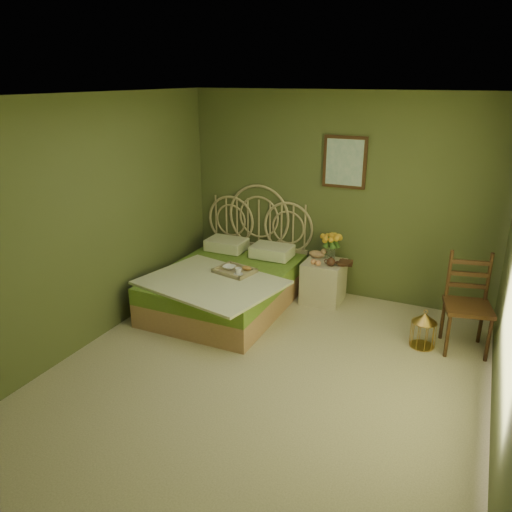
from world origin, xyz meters
The scene contains 13 objects.
floor centered at (0.00, 0.00, 0.00)m, with size 4.50×4.50×0.00m, color beige.
ceiling centered at (0.00, 0.00, 2.60)m, with size 4.50×4.50×0.00m, color silver.
wall_back centered at (0.00, 2.25, 1.30)m, with size 4.00×4.00×0.00m, color #4F582E.
wall_left centered at (-2.00, 0.00, 1.30)m, with size 4.50×4.50×0.00m, color #4F582E.
wall_art centered at (0.08, 2.22, 1.75)m, with size 0.54×0.04×0.64m.
bed centered at (-1.08, 1.29, 0.30)m, with size 1.73×2.19×1.35m.
nightstand centered at (-0.02, 1.91, 0.35)m, with size 0.49×0.49×0.97m.
chair centered at (1.70, 1.43, 0.57)m, with size 0.54×0.54×1.04m.
birdcage centered at (1.30, 1.23, 0.19)m, with size 0.26×0.26×0.39m.
book_lower centered at (0.16, 1.92, 0.55)m, with size 0.18×0.24×0.02m, color #381E0F.
book_upper centered at (0.16, 1.92, 0.57)m, with size 0.15×0.21×0.02m, color #472819.
cereal_bowl centered at (-1.02, 1.21, 0.54)m, with size 0.15×0.15×0.04m, color white.
coffee_cup centered at (-0.84, 1.10, 0.56)m, with size 0.08×0.08×0.08m, color white.
Camera 1 is at (1.66, -3.81, 2.74)m, focal length 35.00 mm.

